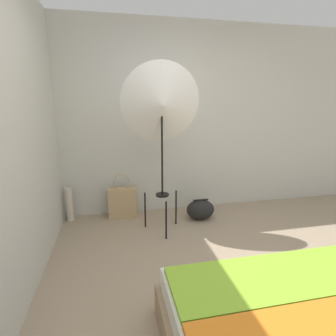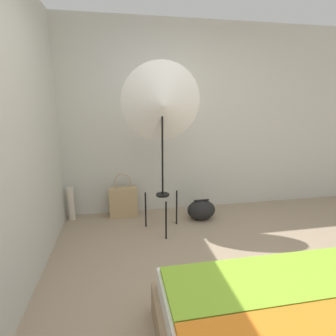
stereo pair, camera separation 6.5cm
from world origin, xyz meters
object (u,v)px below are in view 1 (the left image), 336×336
duffel_bag (200,210)px  paper_roll (69,204)px  photo_umbrella (162,105)px  tote_bag (122,202)px

duffel_bag → paper_roll: 1.75m
photo_umbrella → tote_bag: bearing=133.8°
tote_bag → duffel_bag: size_ratio=1.61×
photo_umbrella → paper_roll: 1.81m
photo_umbrella → duffel_bag: bearing=19.4°
duffel_bag → paper_roll: (-1.72, 0.31, 0.09)m
photo_umbrella → tote_bag: 1.47m
tote_bag → paper_roll: 0.69m
photo_umbrella → tote_bag: size_ratio=3.25×
paper_roll → tote_bag: bearing=-1.9°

